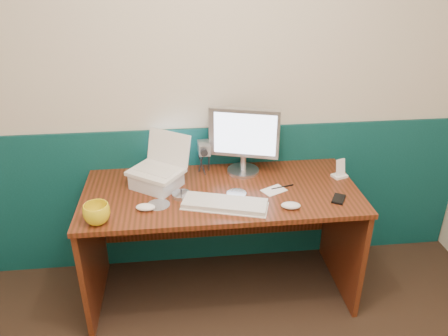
{
  "coord_description": "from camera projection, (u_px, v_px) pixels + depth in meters",
  "views": [
    {
      "loc": [
        -0.19,
        -0.82,
        2.0
      ],
      "look_at": [
        0.04,
        1.23,
        0.97
      ],
      "focal_mm": 35.0,
      "sensor_mm": 36.0,
      "label": 1
    }
  ],
  "objects": [
    {
      "name": "laptop_riser",
      "position": [
        157.0,
        180.0,
        2.55
      ],
      "size": [
        0.33,
        0.32,
        0.09
      ],
      "primitive_type": "cube",
      "rotation": [
        0.0,
        0.0,
        -0.62
      ],
      "color": "silver",
      "rests_on": "desk"
    },
    {
      "name": "papers",
      "position": [
        274.0,
        190.0,
        2.53
      ],
      "size": [
        0.16,
        0.14,
        0.0
      ],
      "primitive_type": "cube",
      "rotation": [
        0.0,
        0.0,
        0.48
      ],
      "color": "white",
      "rests_on": "desk"
    },
    {
      "name": "keyboard",
      "position": [
        225.0,
        204.0,
        2.37
      ],
      "size": [
        0.48,
        0.28,
        0.03
      ],
      "primitive_type": "cube",
      "rotation": [
        0.0,
        0.0,
        -0.29
      ],
      "color": "silver",
      "rests_on": "desk"
    },
    {
      "name": "laptop",
      "position": [
        155.0,
        155.0,
        2.48
      ],
      "size": [
        0.36,
        0.35,
        0.24
      ],
      "primitive_type": null,
      "rotation": [
        0.0,
        0.0,
        -0.62
      ],
      "color": "white",
      "rests_on": "laptop_riser"
    },
    {
      "name": "camcorder",
      "position": [
        204.0,
        158.0,
        2.7
      ],
      "size": [
        0.1,
        0.13,
        0.2
      ],
      "primitive_type": null,
      "rotation": [
        0.0,
        0.0,
        0.06
      ],
      "color": "#A6A7AB",
      "rests_on": "desk"
    },
    {
      "name": "cd_loose_a",
      "position": [
        158.0,
        205.0,
        2.39
      ],
      "size": [
        0.13,
        0.13,
        0.0
      ],
      "primitive_type": "cylinder",
      "color": "silver",
      "rests_on": "desk"
    },
    {
      "name": "cd_loose_b",
      "position": [
        237.0,
        193.0,
        2.51
      ],
      "size": [
        0.11,
        0.11,
        0.0
      ],
      "primitive_type": "cylinder",
      "color": "#B2B8C2",
      "rests_on": "desk"
    },
    {
      "name": "music_player",
      "position": [
        341.0,
        167.0,
        2.65
      ],
      "size": [
        0.07,
        0.05,
        0.1
      ],
      "primitive_type": "cube",
      "rotation": [
        -0.17,
        0.0,
        0.35
      ],
      "color": "white",
      "rests_on": "dock"
    },
    {
      "name": "pen",
      "position": [
        282.0,
        187.0,
        2.56
      ],
      "size": [
        0.14,
        0.05,
        0.01
      ],
      "primitive_type": "cylinder",
      "rotation": [
        0.0,
        1.57,
        0.27
      ],
      "color": "black",
      "rests_on": "desk"
    },
    {
      "name": "mouse_right",
      "position": [
        291.0,
        205.0,
        2.35
      ],
      "size": [
        0.11,
        0.08,
        0.04
      ],
      "primitive_type": "ellipsoid",
      "rotation": [
        0.0,
        0.0,
        -0.16
      ],
      "color": "white",
      "rests_on": "desk"
    },
    {
      "name": "desk",
      "position": [
        221.0,
        243.0,
        2.7
      ],
      "size": [
        1.6,
        0.7,
        0.75
      ],
      "primitive_type": "cube",
      "color": "#3B1C0A",
      "rests_on": "ground"
    },
    {
      "name": "dock",
      "position": [
        339.0,
        176.0,
        2.68
      ],
      "size": [
        0.1,
        0.09,
        0.02
      ],
      "primitive_type": "cube",
      "rotation": [
        0.0,
        0.0,
        0.35
      ],
      "color": "white",
      "rests_on": "desk"
    },
    {
      "name": "monitor",
      "position": [
        244.0,
        141.0,
        2.65
      ],
      "size": [
        0.44,
        0.24,
        0.42
      ],
      "primitive_type": null,
      "rotation": [
        0.0,
        0.0,
        -0.29
      ],
      "color": "#BBBBC0",
      "rests_on": "desk"
    },
    {
      "name": "cd_spindle",
      "position": [
        181.0,
        195.0,
        2.46
      ],
      "size": [
        0.11,
        0.11,
        0.02
      ],
      "primitive_type": "cylinder",
      "color": "#B4BCC5",
      "rests_on": "desk"
    },
    {
      "name": "mug",
      "position": [
        97.0,
        214.0,
        2.21
      ],
      "size": [
        0.17,
        0.17,
        0.11
      ],
      "primitive_type": "imported",
      "rotation": [
        0.0,
        0.0,
        -0.33
      ],
      "color": "yellow",
      "rests_on": "desk"
    },
    {
      "name": "pda",
      "position": [
        339.0,
        199.0,
        2.44
      ],
      "size": [
        0.11,
        0.12,
        0.01
      ],
      "primitive_type": "cube",
      "rotation": [
        0.0,
        0.0,
        -0.53
      ],
      "color": "black",
      "rests_on": "desk"
    },
    {
      "name": "back_wall",
      "position": [
        209.0,
        89.0,
        2.64
      ],
      "size": [
        3.5,
        0.04,
        2.5
      ],
      "primitive_type": "cube",
      "color": "beige",
      "rests_on": "ground"
    },
    {
      "name": "mouse_left",
      "position": [
        145.0,
        207.0,
        2.34
      ],
      "size": [
        0.11,
        0.08,
        0.04
      ],
      "primitive_type": "ellipsoid",
      "rotation": [
        0.0,
        0.0,
        -0.16
      ],
      "color": "white",
      "rests_on": "desk"
    },
    {
      "name": "wainscot",
      "position": [
        211.0,
        197.0,
        2.96
      ],
      "size": [
        3.48,
        0.02,
        1.0
      ],
      "primitive_type": "cube",
      "color": "#073435",
      "rests_on": "ground"
    }
  ]
}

